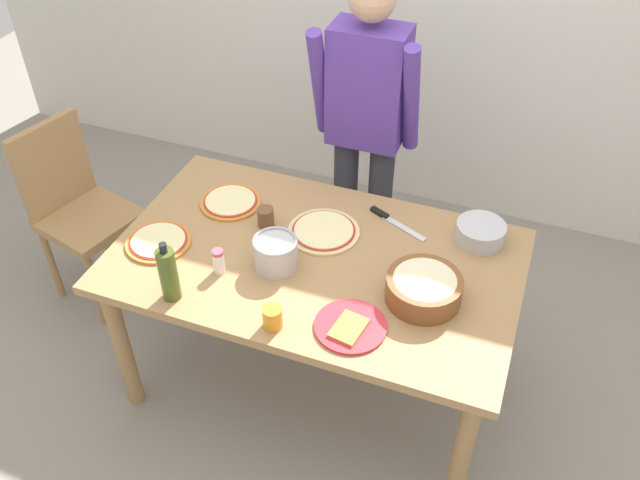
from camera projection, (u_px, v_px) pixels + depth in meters
name	position (u px, v px, depth m)	size (l,w,h in m)	color
ground	(316.00, 377.00, 3.14)	(8.00, 8.00, 0.00)	gray
dining_table	(316.00, 274.00, 2.71)	(1.60, 0.96, 0.76)	#A37A4C
person_cook	(366.00, 123.00, 3.08)	(0.49, 0.25, 1.62)	#2D2D38
chair_wooden_left	(77.00, 204.00, 3.27)	(0.49, 0.49, 0.95)	#A37A4C
pizza_raw_on_board	(324.00, 231.00, 2.75)	(0.30, 0.30, 0.02)	beige
pizza_cooked_on_tray	(230.00, 202.00, 2.91)	(0.26, 0.26, 0.02)	#C67A33
pizza_second_cooked	(158.00, 242.00, 2.70)	(0.27, 0.27, 0.02)	#C67A33
plate_with_slice	(350.00, 327.00, 2.36)	(0.26, 0.26, 0.02)	red
popcorn_bowl	(424.00, 287.00, 2.43)	(0.28, 0.28, 0.11)	brown
mixing_bowl_steel	(480.00, 232.00, 2.70)	(0.20, 0.20, 0.08)	#B7B7BC
olive_oil_bottle	(168.00, 274.00, 2.41)	(0.07, 0.07, 0.26)	#47561E
steel_pot	(276.00, 253.00, 2.57)	(0.17, 0.17, 0.13)	#B7B7BC
cup_orange	(273.00, 318.00, 2.34)	(0.07, 0.07, 0.09)	orange
cup_small_brown	(266.00, 217.00, 2.77)	(0.07, 0.07, 0.09)	brown
salt_shaker	(218.00, 261.00, 2.55)	(0.04, 0.04, 0.11)	white
chef_knife	(391.00, 220.00, 2.81)	(0.27, 0.14, 0.02)	silver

